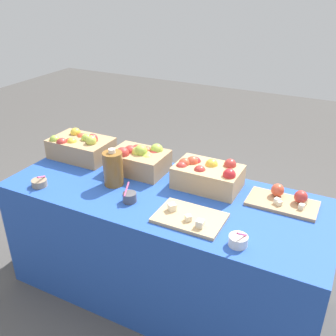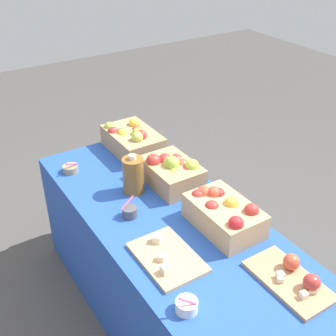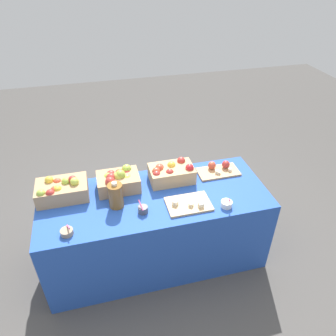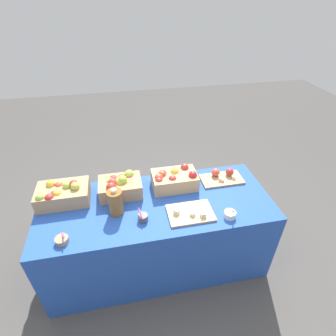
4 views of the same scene
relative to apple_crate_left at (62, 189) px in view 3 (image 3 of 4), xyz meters
name	(u,v)px [view 3 (image 3 of 4)]	position (x,y,z in m)	size (l,w,h in m)	color
ground_plane	(156,255)	(0.73, -0.17, -0.82)	(10.00, 10.00, 0.00)	#474442
table	(156,228)	(0.73, -0.17, -0.45)	(1.90, 0.76, 0.74)	#234CAD
apple_crate_left	(62,189)	(0.00, 0.00, 0.00)	(0.41, 0.27, 0.19)	tan
apple_crate_middle	(118,180)	(0.46, 0.01, 0.01)	(0.35, 0.25, 0.19)	tan
apple_crate_right	(171,173)	(0.92, 0.01, 0.00)	(0.38, 0.24, 0.18)	tan
cutting_board_front	(188,204)	(0.97, -0.35, -0.07)	(0.35, 0.24, 0.06)	tan
cutting_board_back	(219,169)	(1.38, 0.02, -0.05)	(0.38, 0.20, 0.09)	tan
sample_bowl_near	(227,204)	(1.26, -0.44, -0.05)	(0.09, 0.09, 0.10)	silver
sample_bowl_mid	(143,209)	(0.60, -0.34, -0.05)	(0.08, 0.09, 0.10)	#4C4C51
sample_bowl_far	(67,232)	(0.03, -0.44, -0.06)	(0.09, 0.09, 0.08)	gray
cider_jug	(116,195)	(0.42, -0.22, 0.03)	(0.12, 0.12, 0.23)	brown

